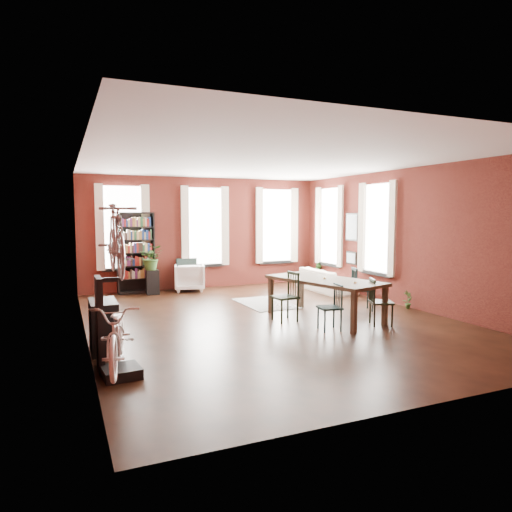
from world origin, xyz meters
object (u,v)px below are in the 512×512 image
dining_chair_d (362,289)px  bicycle_floor (117,304)px  dining_chair_a (330,307)px  cream_sofa (326,276)px  dining_table (324,299)px  dining_chair_c (381,302)px  plant_stand (153,282)px  dining_chair_b (285,297)px  bookshelf (136,253)px  bike_trainer (121,372)px  console_table (104,326)px  white_armchair (189,276)px

dining_chair_d → bicycle_floor: size_ratio=0.56×
dining_chair_a → cream_sofa: size_ratio=0.41×
dining_table → bicycle_floor: bearing=-173.0°
dining_chair_c → plant_stand: dining_chair_c is taller
dining_chair_b → cream_sofa: bearing=131.6°
dining_chair_c → bookshelf: size_ratio=0.41×
dining_chair_d → bike_trainer: (-5.48, -2.24, -0.41)m
dining_chair_c → plant_stand: size_ratio=1.37×
console_table → bicycle_floor: size_ratio=0.47×
dining_chair_c → cream_sofa: 4.00m
dining_table → dining_chair_a: bearing=-131.6°
dining_chair_c → bookshelf: bookshelf is taller
bookshelf → cream_sofa: bearing=-19.0°
bicycle_floor → bike_trainer: bearing=-3.5°
bookshelf → white_armchair: bookshelf is taller
dining_chair_a → dining_chair_d: (1.63, 1.22, 0.05)m
dining_chair_d → console_table: dining_chair_d is taller
dining_chair_a → dining_chair_d: dining_chair_d is taller
dining_chair_c → console_table: size_ratio=1.13×
dining_chair_c → console_table: bearing=109.2°
dining_chair_b → console_table: 3.60m
white_armchair → cream_sofa: white_armchair is taller
dining_chair_d → console_table: 5.67m
dining_chair_b → white_armchair: 4.39m
plant_stand → dining_chair_a: bearing=-65.7°
dining_chair_d → plant_stand: size_ratio=1.45×
dining_chair_c → white_armchair: 5.85m
dining_chair_d → bike_trainer: size_ratio=2.00×
dining_chair_b → dining_chair_d: bearing=92.1°
dining_chair_c → plant_stand: 6.23m
dining_chair_b → white_armchair: bearing=-173.8°
dining_chair_b → white_armchair: dining_chair_b is taller
dining_chair_d → cream_sofa: dining_chair_d is taller
bookshelf → console_table: 5.40m
dining_chair_b → cream_sofa: size_ratio=0.47×
dining_chair_a → plant_stand: (-2.32, 5.13, -0.10)m
dining_table → bookshelf: 5.64m
bookshelf → cream_sofa: bookshelf is taller
bookshelf → cream_sofa: size_ratio=1.06×
dining_chair_b → cream_sofa: 3.90m
dining_chair_c → bookshelf: (-3.82, 5.54, 0.65)m
dining_table → console_table: dining_table is taller
dining_chair_a → dining_chair_b: dining_chair_b is taller
white_armchair → console_table: 5.68m
dining_chair_c → console_table: 5.11m
dining_chair_c → dining_chair_d: (0.49, 1.26, 0.02)m
bike_trainer → dining_chair_d: bearing=22.2°
white_armchair → cream_sofa: size_ratio=0.40×
dining_chair_d → bike_trainer: dining_chair_d is taller
white_armchair → plant_stand: size_ratio=1.27×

